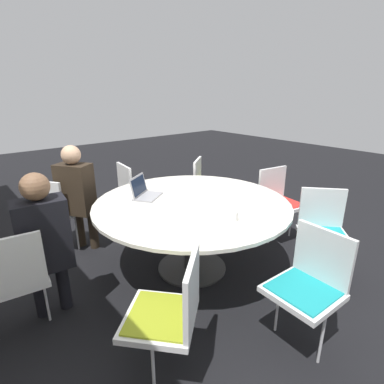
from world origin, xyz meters
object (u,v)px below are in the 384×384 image
(chair_3, at_px, (309,280))
(person_0, at_px, (77,191))
(chair_4, at_px, (323,227))
(laptop, at_px, (144,192))
(person_1, at_px, (44,238))
(chair_5, at_px, (279,198))
(chair_0, at_px, (56,208))
(chair_6, at_px, (206,184))
(chair_7, at_px, (135,190))
(chair_1, at_px, (13,275))
(coffee_cup, at_px, (233,216))
(chair_2, at_px, (171,309))

(chair_3, relative_size, person_0, 0.71)
(chair_4, bearing_deg, laptop, 0.08)
(person_0, bearing_deg, person_1, -66.06)
(chair_4, xyz_separation_m, chair_5, (0.75, -0.37, 0.00))
(chair_0, bearing_deg, person_1, -53.28)
(chair_6, distance_m, person_0, 1.70)
(chair_3, distance_m, chair_5, 1.67)
(chair_3, relative_size, chair_4, 1.00)
(chair_4, distance_m, chair_7, 2.30)
(chair_1, xyz_separation_m, chair_6, (0.68, -2.50, 0.00))
(chair_6, bearing_deg, laptop, -19.68)
(chair_6, relative_size, coffee_cup, 10.14)
(chair_2, height_order, chair_5, same)
(chair_2, height_order, person_0, person_0)
(chair_0, bearing_deg, chair_3, -13.70)
(chair_2, bearing_deg, chair_6, 1.42)
(chair_7, height_order, laptop, laptop)
(chair_1, distance_m, coffee_cup, 1.69)
(chair_0, relative_size, chair_1, 1.00)
(coffee_cup, bearing_deg, person_1, 60.03)
(chair_2, distance_m, chair_6, 2.51)
(person_1, xyz_separation_m, coffee_cup, (-0.73, -1.27, 0.06))
(chair_0, distance_m, chair_7, 0.99)
(chair_4, height_order, chair_7, same)
(chair_7, bearing_deg, coffee_cup, 3.35)
(person_1, xyz_separation_m, laptop, (0.24, -1.02, 0.08))
(chair_5, relative_size, person_0, 0.71)
(chair_2, xyz_separation_m, person_1, (1.05, 0.39, 0.19))
(chair_5, distance_m, chair_7, 1.83)
(chair_2, height_order, chair_3, same)
(chair_6, height_order, person_1, person_1)
(chair_0, xyz_separation_m, laptop, (-0.84, -0.63, 0.27))
(chair_4, height_order, person_0, person_0)
(person_0, bearing_deg, chair_0, -160.90)
(chair_2, distance_m, coffee_cup, 0.97)
(chair_0, bearing_deg, chair_7, 56.19)
(chair_7, height_order, coffee_cup, chair_7)
(chair_5, height_order, coffee_cup, chair_5)
(chair_5, bearing_deg, chair_4, 73.60)
(chair_1, bearing_deg, chair_3, -34.68)
(chair_3, height_order, chair_6, same)
(chair_0, height_order, chair_7, same)
(chair_5, height_order, laptop, laptop)
(chair_5, bearing_deg, coffee_cup, 27.55)
(person_1, bearing_deg, coffee_cup, -22.70)
(chair_3, relative_size, chair_6, 1.00)
(chair_1, height_order, chair_2, same)
(chair_5, distance_m, person_1, 2.58)
(chair_4, bearing_deg, chair_5, -67.42)
(chair_3, xyz_separation_m, chair_5, (1.10, -1.25, 0.00))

